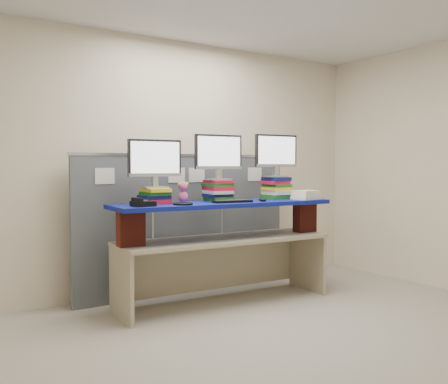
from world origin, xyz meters
TOP-DOWN VIEW (x-y plane):
  - room at (0.00, 0.00)m, footprint 5.00×4.00m
  - cubicle_partition at (-0.00, 1.78)m, footprint 2.60×0.06m
  - desk at (0.09, 1.19)m, footprint 2.24×0.77m
  - brick_pier_left at (-0.91, 1.20)m, footprint 0.24×0.14m
  - brick_pier_right at (1.09, 1.08)m, footprint 0.24×0.14m
  - blue_board at (0.09, 1.19)m, footprint 2.33×0.71m
  - book_stack_left at (-0.60, 1.35)m, footprint 0.26×0.31m
  - book_stack_center at (0.10, 1.31)m, footprint 0.28×0.32m
  - book_stack_right at (0.83, 1.26)m, footprint 0.26×0.31m
  - monitor_left at (-0.60, 1.35)m, footprint 0.54×0.16m
  - monitor_center at (0.10, 1.31)m, footprint 0.54×0.16m
  - monitor_right at (0.83, 1.27)m, footprint 0.54×0.16m
  - keyboard at (0.11, 1.07)m, footprint 0.41×0.19m
  - mouse at (0.45, 1.01)m, footprint 0.06×0.11m
  - desk_phone at (-0.83, 1.12)m, footprint 0.19×0.17m
  - headset at (-0.44, 1.08)m, footprint 0.23×0.23m
  - plush_toy at (-0.30, 1.33)m, footprint 0.12×0.09m
  - binder_stack at (1.05, 1.02)m, footprint 0.30×0.25m

SIDE VIEW (x-z plane):
  - desk at x=0.09m, z-range 0.20..0.87m
  - cubicle_partition at x=0.00m, z-range 0.00..1.53m
  - brick_pier_left at x=-0.91m, z-range 0.67..0.99m
  - brick_pier_right at x=1.09m, z-range 0.67..0.99m
  - blue_board at x=0.09m, z-range 0.99..1.04m
  - headset at x=-0.44m, z-range 1.04..1.06m
  - keyboard at x=0.11m, z-range 1.04..1.06m
  - mouse at x=0.45m, z-range 1.04..1.07m
  - desk_phone at x=-0.83m, z-range 1.03..1.11m
  - binder_stack at x=1.05m, z-range 1.03..1.13m
  - book_stack_left at x=-0.60m, z-range 1.03..1.18m
  - plush_toy at x=-0.30m, z-range 1.04..1.24m
  - book_stack_center at x=0.10m, z-range 1.04..1.25m
  - book_stack_right at x=0.83m, z-range 1.03..1.27m
  - room at x=0.00m, z-range 0.00..2.80m
  - monitor_left at x=-0.60m, z-range 1.22..1.68m
  - monitor_center at x=0.10m, z-range 1.29..1.75m
  - monitor_right at x=0.83m, z-range 1.31..1.77m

